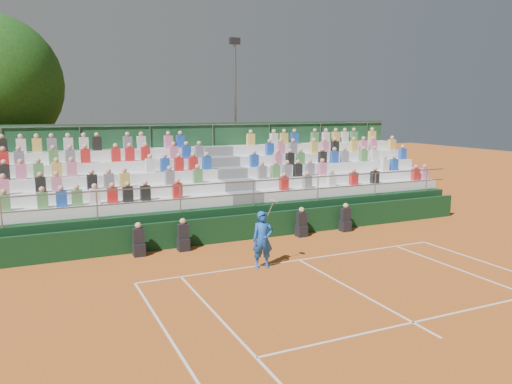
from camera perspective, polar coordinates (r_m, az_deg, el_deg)
name	(u,v)px	position (r m, az deg, el deg)	size (l,w,h in m)	color
ground	(299,260)	(17.02, 4.96, -7.76)	(90.00, 90.00, 0.00)	#C15D20
courtside_wall	(259,226)	(19.63, 0.37, -3.88)	(20.00, 0.15, 1.00)	black
line_officials	(249,230)	(18.97, -0.86, -4.42)	(8.95, 0.40, 1.19)	black
grandstand	(228,198)	(22.42, -3.17, -0.67)	(20.00, 5.20, 4.40)	black
tennis_player	(263,240)	(15.93, 0.77, -5.46)	(0.91, 0.57, 2.22)	blue
floodlight_mast	(235,107)	(28.81, -2.41, 9.72)	(0.60, 0.25, 8.96)	gray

